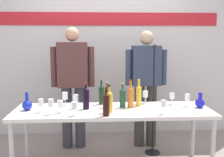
# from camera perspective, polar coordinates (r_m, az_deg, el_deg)

# --- Properties ---
(back_wall) EXTENTS (4.98, 0.11, 3.00)m
(back_wall) POSITION_cam_1_polar(r_m,az_deg,el_deg) (4.44, -0.92, 7.86)
(back_wall) COLOR silver
(back_wall) RESTS_ON ground
(display_table) EXTENTS (2.25, 0.71, 0.73)m
(display_table) POSITION_cam_1_polar(r_m,az_deg,el_deg) (3.18, 0.16, -7.33)
(display_table) COLOR white
(display_table) RESTS_ON ground
(decanter_blue_left) EXTENTS (0.11, 0.11, 0.21)m
(decanter_blue_left) POSITION_cam_1_polar(r_m,az_deg,el_deg) (3.25, -17.17, -5.18)
(decanter_blue_left) COLOR #1626B2
(decanter_blue_left) RESTS_ON display_table
(decanter_blue_right) EXTENTS (0.11, 0.11, 0.18)m
(decanter_blue_right) POSITION_cam_1_polar(r_m,az_deg,el_deg) (3.38, 17.76, -4.74)
(decanter_blue_right) COLOR #1B1AC0
(decanter_blue_right) RESTS_ON display_table
(presenter_left) EXTENTS (0.60, 0.22, 1.68)m
(presenter_left) POSITION_cam_1_polar(r_m,az_deg,el_deg) (3.83, -8.11, -0.37)
(presenter_left) COLOR #373641
(presenter_left) RESTS_ON ground
(presenter_right) EXTENTS (0.58, 0.22, 1.64)m
(presenter_right) POSITION_cam_1_polar(r_m,az_deg,el_deg) (3.88, 7.04, -0.71)
(presenter_right) COLOR #39362F
(presenter_right) RESTS_ON ground
(wine_bottle_0) EXTENTS (0.08, 0.08, 0.30)m
(wine_bottle_0) POSITION_cam_1_polar(r_m,az_deg,el_deg) (3.01, -0.56, -4.65)
(wine_bottle_0) COLOR gold
(wine_bottle_0) RESTS_ON display_table
(wine_bottle_1) EXTENTS (0.07, 0.07, 0.33)m
(wine_bottle_1) POSITION_cam_1_polar(r_m,az_deg,el_deg) (3.22, 3.87, -3.68)
(wine_bottle_1) COLOR orange
(wine_bottle_1) RESTS_ON display_table
(wine_bottle_2) EXTENTS (0.07, 0.07, 0.31)m
(wine_bottle_2) POSITION_cam_1_polar(r_m,az_deg,el_deg) (2.87, -1.23, -5.24)
(wine_bottle_2) COLOR black
(wine_bottle_2) RESTS_ON display_table
(wine_bottle_3) EXTENTS (0.07, 0.07, 0.29)m
(wine_bottle_3) POSITION_cam_1_polar(r_m,az_deg,el_deg) (3.22, 2.21, -3.93)
(wine_bottle_3) COLOR #194027
(wine_bottle_3) RESTS_ON display_table
(wine_bottle_4) EXTENTS (0.07, 0.07, 0.32)m
(wine_bottle_4) POSITION_cam_1_polar(r_m,az_deg,el_deg) (3.39, -2.21, -3.20)
(wine_bottle_4) COLOR #18341E
(wine_bottle_4) RESTS_ON display_table
(wine_bottle_5) EXTENTS (0.07, 0.07, 0.32)m
(wine_bottle_5) POSITION_cam_1_polar(r_m,az_deg,el_deg) (3.31, 5.55, -3.33)
(wine_bottle_5) COLOR gold
(wine_bottle_5) RESTS_ON display_table
(wine_bottle_6) EXTENTS (0.07, 0.07, 0.30)m
(wine_bottle_6) POSITION_cam_1_polar(r_m,az_deg,el_deg) (3.23, -0.97, -3.77)
(wine_bottle_6) COLOR #4C280B
(wine_bottle_6) RESTS_ON display_table
(wine_bottle_7) EXTENTS (0.07, 0.07, 0.30)m
(wine_bottle_7) POSITION_cam_1_polar(r_m,az_deg,el_deg) (3.16, -5.41, -3.98)
(wine_bottle_7) COLOR black
(wine_bottle_7) RESTS_ON display_table
(wine_glass_left_0) EXTENTS (0.06, 0.06, 0.14)m
(wine_glass_left_0) POSITION_cam_1_polar(r_m,az_deg,el_deg) (3.04, -10.67, -5.28)
(wine_glass_left_0) COLOR white
(wine_glass_left_0) RESTS_ON display_table
(wine_glass_left_1) EXTENTS (0.06, 0.06, 0.17)m
(wine_glass_left_1) POSITION_cam_1_polar(r_m,az_deg,el_deg) (3.19, -7.54, -4.15)
(wine_glass_left_1) COLOR white
(wine_glass_left_1) RESTS_ON display_table
(wine_glass_left_2) EXTENTS (0.07, 0.07, 0.15)m
(wine_glass_left_2) POSITION_cam_1_polar(r_m,az_deg,el_deg) (2.90, -7.83, -5.63)
(wine_glass_left_2) COLOR white
(wine_glass_left_2) RESTS_ON display_table
(wine_glass_left_3) EXTENTS (0.06, 0.06, 0.17)m
(wine_glass_left_3) POSITION_cam_1_polar(r_m,az_deg,el_deg) (3.00, -12.52, -5.06)
(wine_glass_left_3) COLOR white
(wine_glass_left_3) RESTS_ON display_table
(wine_glass_left_4) EXTENTS (0.07, 0.07, 0.16)m
(wine_glass_left_4) POSITION_cam_1_polar(r_m,az_deg,el_deg) (3.37, -9.74, -3.62)
(wine_glass_left_4) COLOR white
(wine_glass_left_4) RESTS_ON display_table
(wine_glass_left_5) EXTENTS (0.06, 0.06, 0.15)m
(wine_glass_left_5) POSITION_cam_1_polar(r_m,az_deg,el_deg) (3.10, -14.52, -4.92)
(wine_glass_left_5) COLOR white
(wine_glass_left_5) RESTS_ON display_table
(wine_glass_right_0) EXTENTS (0.06, 0.06, 0.14)m
(wine_glass_right_0) POSITION_cam_1_polar(r_m,az_deg,el_deg) (3.45, 12.35, -3.60)
(wine_glass_right_0) COLOR white
(wine_glass_right_0) RESTS_ON display_table
(wine_glass_right_1) EXTENTS (0.07, 0.07, 0.16)m
(wine_glass_right_1) POSITION_cam_1_polar(r_m,az_deg,el_deg) (3.45, 6.92, -3.24)
(wine_glass_right_1) COLOR white
(wine_glass_right_1) RESTS_ON display_table
(wine_glass_right_2) EXTENTS (0.06, 0.06, 0.15)m
(wine_glass_right_2) POSITION_cam_1_polar(r_m,az_deg,el_deg) (2.99, 10.61, -5.18)
(wine_glass_right_2) COLOR white
(wine_glass_right_2) RESTS_ON display_table
(wine_glass_right_3) EXTENTS (0.06, 0.06, 0.15)m
(wine_glass_right_3) POSITION_cam_1_polar(r_m,az_deg,el_deg) (3.40, 15.39, -3.85)
(wine_glass_right_3) COLOR white
(wine_glass_right_3) RESTS_ON display_table
(microphone_stand) EXTENTS (0.20, 0.20, 1.46)m
(microphone_stand) POSITION_cam_1_polar(r_m,az_deg,el_deg) (3.72, 8.50, -8.15)
(microphone_stand) COLOR black
(microphone_stand) RESTS_ON ground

